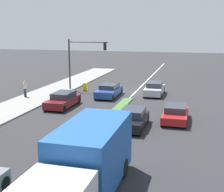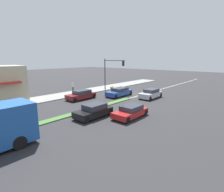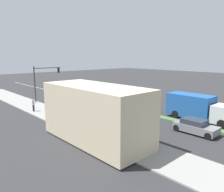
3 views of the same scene
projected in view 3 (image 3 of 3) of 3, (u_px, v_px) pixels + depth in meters
ground_plane at (154, 116)px, 27.07m from camera, size 160.00×160.00×0.00m
sidewalk_right at (101, 133)px, 20.68m from camera, size 4.00×73.00×0.12m
lane_marking_center at (74, 96)px, 40.06m from camera, size 0.16×60.00×0.01m
building_corner_store at (95, 113)px, 18.51m from camera, size 4.88×10.21×4.74m
traffic_signal_main at (43, 78)px, 34.65m from camera, size 4.59×0.34×5.60m
pedestrian at (33, 105)px, 28.62m from camera, size 0.34×0.34×1.62m
warning_aframe_sign at (48, 99)px, 35.44m from camera, size 0.45×0.53×0.84m
delivery_truck at (198, 107)px, 25.05m from camera, size 2.44×7.50×2.87m
sedan_silver at (88, 92)px, 40.48m from camera, size 1.80×4.10×1.34m
hatchback_red at (135, 98)px, 35.76m from camera, size 1.81×3.95×1.19m
sedan_maroon at (77, 105)px, 30.42m from camera, size 1.87×4.27×1.31m
suv_black at (134, 102)px, 32.16m from camera, size 1.82×3.97×1.32m
suv_grey at (195, 126)px, 20.82m from camera, size 1.87×3.97×1.36m
coupe_blue at (73, 97)px, 36.10m from camera, size 1.87×4.58×1.28m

